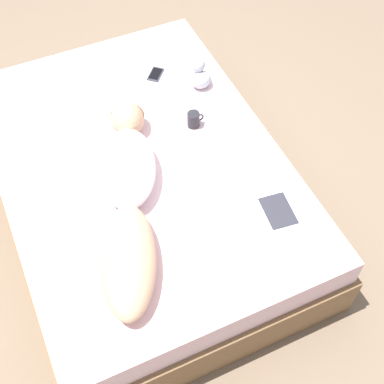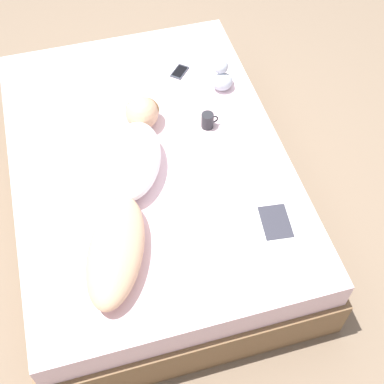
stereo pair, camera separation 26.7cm
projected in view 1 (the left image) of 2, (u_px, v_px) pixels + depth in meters
ground_plane at (145, 209)px, 3.48m from camera, size 12.00×12.00×0.00m
bed at (142, 186)px, 3.28m from camera, size 1.62×2.27×0.51m
person at (128, 193)px, 2.82m from camera, size 0.70×1.37×0.20m
open_magazine at (259, 216)px, 2.84m from camera, size 0.49×0.36×0.01m
coffee_mug at (194, 119)px, 3.19m from camera, size 0.11×0.07×0.10m
cell_phone at (156, 74)px, 3.50m from camera, size 0.15×0.15×0.01m
plush_toy at (200, 75)px, 3.38m from camera, size 0.13×0.15×0.19m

